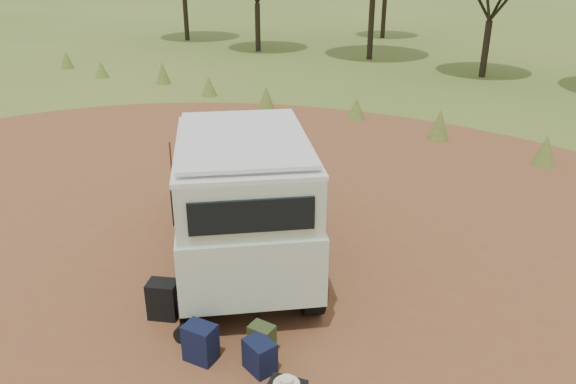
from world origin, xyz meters
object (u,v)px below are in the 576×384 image
Objects in this scene: safari_vehicle at (242,196)px; walking_staff at (172,171)px; duffel_navy at (260,356)px; backpack_black at (163,300)px; backpack_olive at (262,340)px; backpack_navy at (200,343)px.

safari_vehicle is 3.53× the size of walking_staff.
safari_vehicle reaches higher than duffel_navy.
walking_staff is 4.27m from backpack_black.
backpack_olive is at bearing -21.40° from backpack_black.
safari_vehicle is at bearing -70.33° from walking_staff.
backpack_navy is at bearing -142.80° from duffel_navy.
backpack_olive is (1.90, -1.81, -0.99)m from safari_vehicle.
duffel_navy is at bearing 13.12° from backpack_navy.
backpack_olive is (4.75, -2.76, -0.48)m from walking_staff.
backpack_olive is at bearing -82.20° from walking_staff.
walking_staff reaches higher than duffel_navy.
backpack_black is 1.30× the size of backpack_olive.
backpack_navy reaches higher than backpack_olive.
backpack_black is at bearing -96.47° from walking_staff.
backpack_navy reaches higher than duffel_navy.
safari_vehicle is 3.10m from duffel_navy.
backpack_olive is at bearing 138.70° from duffel_navy.
backpack_navy is 1.19× the size of backpack_olive.
backpack_black is 1.89m from duffel_navy.
safari_vehicle is at bearing 109.35° from backpack_navy.
backpack_black is at bearing -177.60° from backpack_olive.
duffel_navy is (2.07, -2.08, -0.99)m from safari_vehicle.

